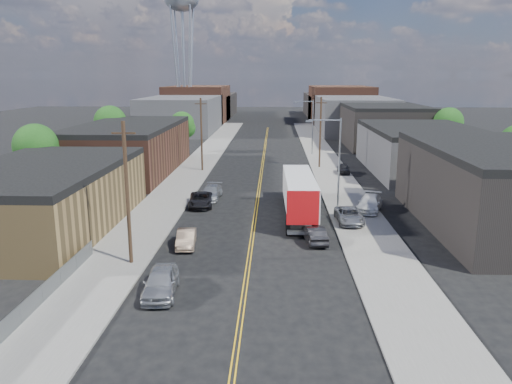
# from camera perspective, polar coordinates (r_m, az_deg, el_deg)

# --- Properties ---
(ground) EXTENTS (260.00, 260.00, 0.00)m
(ground) POSITION_cam_1_polar(r_m,az_deg,el_deg) (83.57, 0.91, 4.29)
(ground) COLOR black
(ground) RESTS_ON ground
(centerline) EXTENTS (0.32, 120.00, 0.01)m
(centerline) POSITION_cam_1_polar(r_m,az_deg,el_deg) (68.79, 0.63, 2.36)
(centerline) COLOR gold
(centerline) RESTS_ON ground
(sidewalk_left) EXTENTS (5.00, 140.00, 0.15)m
(sidewalk_left) POSITION_cam_1_polar(r_m,az_deg,el_deg) (69.67, -7.21, 2.46)
(sidewalk_left) COLOR slate
(sidewalk_left) RESTS_ON ground
(sidewalk_right) EXTENTS (5.00, 140.00, 0.15)m
(sidewalk_right) POSITION_cam_1_polar(r_m,az_deg,el_deg) (69.19, 8.53, 2.34)
(sidewalk_right) COLOR slate
(sidewalk_right) RESTS_ON ground
(warehouse_tan) EXTENTS (12.00, 22.00, 5.60)m
(warehouse_tan) POSITION_cam_1_polar(r_m,az_deg,el_deg) (46.23, -23.24, -0.54)
(warehouse_tan) COLOR olive
(warehouse_tan) RESTS_ON ground
(warehouse_brown) EXTENTS (12.00, 26.00, 6.60)m
(warehouse_brown) POSITION_cam_1_polar(r_m,az_deg,el_deg) (70.08, -14.31, 4.89)
(warehouse_brown) COLOR #49281D
(warehouse_brown) RESTS_ON ground
(industrial_right_a) EXTENTS (14.00, 22.00, 7.10)m
(industrial_right_a) POSITION_cam_1_polar(r_m,az_deg,el_deg) (48.02, 26.99, 0.48)
(industrial_right_a) COLOR black
(industrial_right_a) RESTS_ON ground
(industrial_right_b) EXTENTS (14.00, 24.00, 6.10)m
(industrial_right_b) POSITION_cam_1_polar(r_m,az_deg,el_deg) (72.14, 18.47, 4.65)
(industrial_right_b) COLOR #333335
(industrial_right_b) RESTS_ON ground
(industrial_right_c) EXTENTS (14.00, 22.00, 7.60)m
(industrial_right_c) POSITION_cam_1_polar(r_m,az_deg,el_deg) (97.11, 14.28, 7.39)
(industrial_right_c) COLOR black
(industrial_right_c) RESTS_ON ground
(skyline_left_a) EXTENTS (16.00, 30.00, 8.00)m
(skyline_left_a) POSITION_cam_1_polar(r_m,az_deg,el_deg) (119.87, -8.42, 8.78)
(skyline_left_a) COLOR #333335
(skyline_left_a) RESTS_ON ground
(skyline_right_a) EXTENTS (16.00, 30.00, 8.00)m
(skyline_right_a) POSITION_cam_1_polar(r_m,az_deg,el_deg) (119.28, 11.06, 8.65)
(skyline_right_a) COLOR #333335
(skyline_right_a) RESTS_ON ground
(skyline_left_b) EXTENTS (16.00, 26.00, 10.00)m
(skyline_left_b) POSITION_cam_1_polar(r_m,az_deg,el_deg) (144.41, -6.63, 9.95)
(skyline_left_b) COLOR #49281D
(skyline_left_b) RESTS_ON ground
(skyline_right_b) EXTENTS (16.00, 26.00, 10.00)m
(skyline_right_b) POSITION_cam_1_polar(r_m,az_deg,el_deg) (143.92, 9.56, 9.85)
(skyline_right_b) COLOR #49281D
(skyline_right_b) RESTS_ON ground
(skyline_left_c) EXTENTS (16.00, 40.00, 7.00)m
(skyline_left_c) POSITION_cam_1_polar(r_m,az_deg,el_deg) (164.26, -5.55, 9.83)
(skyline_left_c) COLOR black
(skyline_left_c) RESTS_ON ground
(skyline_right_c) EXTENTS (16.00, 40.00, 7.00)m
(skyline_right_c) POSITION_cam_1_polar(r_m,az_deg,el_deg) (163.83, 8.66, 9.74)
(skyline_right_c) COLOR black
(skyline_right_c) RESTS_ON ground
(water_tower) EXTENTS (9.00, 9.00, 36.90)m
(water_tower) POSITION_cam_1_polar(r_m,az_deg,el_deg) (135.82, -8.50, 20.55)
(water_tower) COLOR gray
(water_tower) RESTS_ON ground
(streetlight_near) EXTENTS (3.39, 0.25, 9.00)m
(streetlight_near) POSITION_cam_1_polar(r_m,az_deg,el_deg) (48.50, 9.04, 4.02)
(streetlight_near) COLOR gray
(streetlight_near) RESTS_ON ground
(streetlight_far) EXTENTS (3.39, 0.25, 9.00)m
(streetlight_far) POSITION_cam_1_polar(r_m,az_deg,el_deg) (83.10, 6.22, 7.87)
(streetlight_far) COLOR gray
(streetlight_far) RESTS_ON ground
(utility_pole_left_near) EXTENTS (1.60, 0.26, 10.00)m
(utility_pole_left_near) POSITION_cam_1_polar(r_m,az_deg,el_deg) (34.91, -14.51, -0.11)
(utility_pole_left_near) COLOR black
(utility_pole_left_near) RESTS_ON ground
(utility_pole_left_far) EXTENTS (1.60, 0.26, 10.00)m
(utility_pole_left_far) POSITION_cam_1_polar(r_m,az_deg,el_deg) (68.72, -6.25, 6.61)
(utility_pole_left_far) COLOR black
(utility_pole_left_far) RESTS_ON ground
(utility_pole_right) EXTENTS (1.60, 0.26, 10.00)m
(utility_pole_right) POSITION_cam_1_polar(r_m,az_deg,el_deg) (71.26, 7.36, 6.81)
(utility_pole_right) COLOR black
(utility_pole_right) RESTS_ON ground
(chainlink_fence) EXTENTS (0.05, 16.00, 1.22)m
(chainlink_fence) POSITION_cam_1_polar(r_m,az_deg,el_deg) (31.69, -23.23, -10.70)
(chainlink_fence) COLOR slate
(chainlink_fence) RESTS_ON ground
(tree_left_near) EXTENTS (4.85, 4.76, 7.91)m
(tree_left_near) POSITION_cam_1_polar(r_m,az_deg,el_deg) (59.01, -23.79, 4.53)
(tree_left_near) COLOR black
(tree_left_near) RESTS_ON ground
(tree_left_mid) EXTENTS (5.10, 5.04, 8.37)m
(tree_left_mid) POSITION_cam_1_polar(r_m,az_deg,el_deg) (82.03, -16.27, 7.46)
(tree_left_mid) COLOR black
(tree_left_mid) RESTS_ON ground
(tree_left_far) EXTENTS (4.35, 4.20, 6.97)m
(tree_left_far) POSITION_cam_1_polar(r_m,az_deg,el_deg) (86.39, -8.41, 7.50)
(tree_left_far) COLOR black
(tree_left_far) RESTS_ON ground
(tree_right_far) EXTENTS (4.85, 4.76, 7.91)m
(tree_right_far) POSITION_cam_1_polar(r_m,az_deg,el_deg) (87.60, 21.15, 7.24)
(tree_right_far) COLOR black
(tree_right_far) RESTS_ON ground
(semi_truck) EXTENTS (2.83, 15.25, 3.98)m
(semi_truck) POSITION_cam_1_polar(r_m,az_deg,el_deg) (47.36, 4.88, 0.14)
(semi_truck) COLOR silver
(semi_truck) RESTS_ON ground
(car_left_a) EXTENTS (2.25, 4.87, 1.61)m
(car_left_a) POSITION_cam_1_polar(r_m,az_deg,el_deg) (30.97, -10.83, -10.08)
(car_left_a) COLOR #A5A8AB
(car_left_a) RESTS_ON ground
(car_left_b) EXTENTS (1.74, 4.03, 1.29)m
(car_left_b) POSITION_cam_1_polar(r_m,az_deg,el_deg) (39.02, -7.99, -5.28)
(car_left_b) COLOR #91775F
(car_left_b) RESTS_ON ground
(car_left_c) EXTENTS (2.78, 5.20, 1.39)m
(car_left_c) POSITION_cam_1_polar(r_m,az_deg,el_deg) (50.60, -6.33, -0.87)
(car_left_c) COLOR black
(car_left_c) RESTS_ON ground
(car_left_d) EXTENTS (2.28, 5.01, 1.42)m
(car_left_d) POSITION_cam_1_polar(r_m,az_deg,el_deg) (53.54, -5.18, -0.05)
(car_left_d) COLOR #9A9D9F
(car_left_d) RESTS_ON ground
(car_right_oncoming) EXTENTS (1.95, 4.19, 1.33)m
(car_right_oncoming) POSITION_cam_1_polar(r_m,az_deg,el_deg) (39.82, 6.72, -4.83)
(car_right_oncoming) COLOR black
(car_right_oncoming) RESTS_ON ground
(car_right_lot_a) EXTENTS (2.31, 4.77, 1.31)m
(car_right_lot_a) POSITION_cam_1_polar(r_m,az_deg,el_deg) (45.05, 10.60, -2.64)
(car_right_lot_a) COLOR #98999D
(car_right_lot_a) RESTS_ON sidewalk_right
(car_right_lot_b) EXTENTS (3.52, 5.47, 1.47)m
(car_right_lot_b) POSITION_cam_1_polar(r_m,az_deg,el_deg) (49.36, 12.86, -1.26)
(car_right_lot_b) COLOR silver
(car_right_lot_b) RESTS_ON sidewalk_right
(car_right_lot_c) EXTENTS (1.76, 3.91, 1.31)m
(car_right_lot_c) POSITION_cam_1_polar(r_m,az_deg,el_deg) (67.61, 9.97, 2.66)
(car_right_lot_c) COLOR black
(car_right_lot_c) RESTS_ON sidewalk_right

